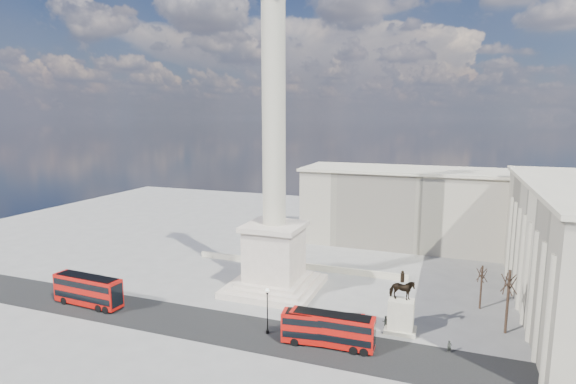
% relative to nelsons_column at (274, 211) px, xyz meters
% --- Properties ---
extents(ground, '(180.00, 180.00, 0.00)m').
position_rel_nelsons_column_xyz_m(ground, '(0.00, -5.00, -12.92)').
color(ground, gray).
rests_on(ground, ground).
extents(asphalt_road, '(120.00, 9.00, 0.01)m').
position_rel_nelsons_column_xyz_m(asphalt_road, '(5.00, -15.00, -12.91)').
color(asphalt_road, black).
rests_on(asphalt_road, ground).
extents(nelsons_column, '(14.00, 14.00, 49.85)m').
position_rel_nelsons_column_xyz_m(nelsons_column, '(0.00, 0.00, 0.00)').
color(nelsons_column, beige).
rests_on(nelsons_column, ground).
extents(balustrade_wall, '(40.00, 0.60, 1.10)m').
position_rel_nelsons_column_xyz_m(balustrade_wall, '(0.00, 11.00, -12.37)').
color(balustrade_wall, '#BEB79E').
rests_on(balustrade_wall, ground).
extents(building_northeast, '(51.00, 17.00, 16.60)m').
position_rel_nelsons_column_xyz_m(building_northeast, '(20.00, 35.00, -4.59)').
color(building_northeast, beige).
rests_on(building_northeast, ground).
extents(red_bus_a, '(11.26, 3.18, 4.52)m').
position_rel_nelsons_column_xyz_m(red_bus_a, '(-23.20, -15.55, -10.55)').
color(red_bus_a, '#B20F09').
rests_on(red_bus_a, ground).
extents(red_bus_b, '(10.26, 2.64, 4.14)m').
position_rel_nelsons_column_xyz_m(red_bus_b, '(13.48, -14.78, -10.75)').
color(red_bus_b, '#B20F09').
rests_on(red_bus_b, ground).
extents(red_bus_c, '(10.16, 3.59, 4.03)m').
position_rel_nelsons_column_xyz_m(red_bus_c, '(12.34, -14.81, -10.80)').
color(red_bus_c, '#B20F09').
rests_on(red_bus_c, ground).
extents(victorian_lamp, '(0.52, 0.52, 6.07)m').
position_rel_nelsons_column_xyz_m(victorian_lamp, '(4.86, -14.47, -9.34)').
color(victorian_lamp, black).
rests_on(victorian_lamp, ground).
extents(equestrian_statue, '(3.97, 2.97, 8.27)m').
position_rel_nelsons_column_xyz_m(equestrian_statue, '(20.78, -8.06, -10.04)').
color(equestrian_statue, '#BEB79E').
rests_on(equestrian_statue, ground).
extents(bare_tree_near, '(2.02, 2.02, 8.85)m').
position_rel_nelsons_column_xyz_m(bare_tree_near, '(33.49, -3.72, -5.95)').
color(bare_tree_near, '#332319').
rests_on(bare_tree_near, ground).
extents(bare_tree_mid, '(1.86, 1.86, 7.06)m').
position_rel_nelsons_column_xyz_m(bare_tree_mid, '(37.29, 4.44, -7.35)').
color(bare_tree_mid, '#332319').
rests_on(bare_tree_mid, ground).
extents(bare_tree_far, '(1.66, 1.66, 6.80)m').
position_rel_nelsons_column_xyz_m(bare_tree_far, '(30.79, 3.27, -7.56)').
color(bare_tree_far, '#332319').
rests_on(bare_tree_far, ground).
extents(pedestrian_walking, '(0.64, 0.53, 1.51)m').
position_rel_nelsons_column_xyz_m(pedestrian_walking, '(26.79, -11.50, -12.16)').
color(pedestrian_walking, black).
rests_on(pedestrian_walking, ground).
extents(pedestrian_standing, '(0.96, 0.83, 1.71)m').
position_rel_nelsons_column_xyz_m(pedestrian_standing, '(18.80, -7.68, -12.06)').
color(pedestrian_standing, black).
rests_on(pedestrian_standing, ground).
extents(pedestrian_crossing, '(0.68, 1.12, 1.79)m').
position_rel_nelsons_column_xyz_m(pedestrian_crossing, '(12.86, -11.42, -12.02)').
color(pedestrian_crossing, black).
rests_on(pedestrian_crossing, ground).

